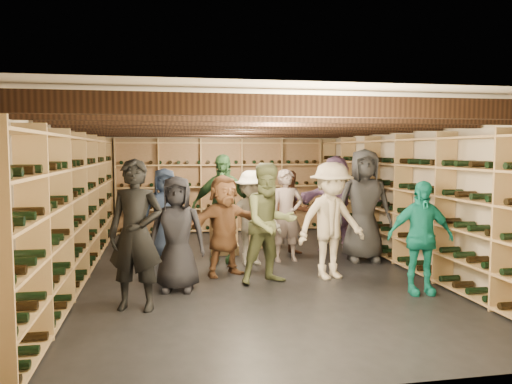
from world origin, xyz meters
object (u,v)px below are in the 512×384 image
Objects in this scene: crate_stack_right at (224,231)px; person_1 at (136,235)px; crate_loose at (225,249)px; person_4 at (420,237)px; crate_stack_left at (262,234)px; person_2 at (270,223)px; person_7 at (287,215)px; person_0 at (177,234)px; person_5 at (224,225)px; person_6 at (165,214)px; person_3 at (331,221)px; person_8 at (291,213)px; person_9 at (252,218)px; person_11 at (336,203)px; person_12 at (364,205)px; person_10 at (222,208)px.

crate_stack_right is 4.37m from person_1.
crate_loose is 3.76m from person_4.
crate_stack_left is 4.19m from person_1.
person_2 is 1.09× the size of person_7.
person_0 is 1.02m from person_5.
person_0 is at bearing -121.62° from crate_stack_left.
person_7 is (0.59, 1.32, -0.07)m from person_2.
person_6 is at bearing 103.03° from person_5.
person_3 reaches higher than person_8.
person_8 reaches higher than person_4.
person_9 is (0.52, 0.60, 0.02)m from person_5.
crate_stack_right is at bearing 83.82° from crate_loose.
person_5 reaches higher than person_4.
person_3 is 1.09× the size of person_7.
crate_loose is at bearing 62.47° from person_5.
person_1 is at bearing -167.19° from person_2.
person_11 is (2.11, 0.00, 0.81)m from crate_loose.
person_2 is at bearing -98.93° from crate_stack_left.
person_12 reaches higher than person_7.
crate_stack_right is at bearing 123.07° from person_8.
person_0 is 2.39m from person_7.
crate_stack_left is 0.38× the size of person_4.
person_6 reaches higher than person_4.
person_3 is at bearing -76.14° from person_7.
person_9 is at bearing -83.76° from crate_stack_right.
person_1 reaches higher than person_9.
crate_stack_left is 0.36× the size of person_7.
person_4 is 3.33m from person_10.
person_12 is at bearing 17.70° from person_2.
crate_stack_left is at bearing 43.99° from person_5.
crate_stack_left is at bearing 67.29° from person_0.
person_1 reaches higher than person_5.
person_11 is (1.31, -0.55, 0.64)m from crate_stack_left.
crate_stack_right is 3.06m from person_12.
person_0 is at bearing 172.20° from person_3.
person_4 is (3.14, -0.72, -0.03)m from person_0.
crate_stack_left is 2.07m from person_6.
person_5 is (-1.52, 0.47, -0.10)m from person_3.
person_12 reaches higher than person_1.
person_0 reaches higher than person_8.
person_8 is (2.24, -0.07, -0.03)m from person_6.
person_2 is at bearing 171.91° from person_3.
person_2 is 0.96× the size of person_11.
person_10 is (-1.28, -0.33, 0.15)m from person_8.
person_9 is (0.34, -0.91, 0.69)m from crate_loose.
person_6 is 0.87× the size of person_10.
person_5 is at bearing 53.65° from person_0.
person_11 is at bearing 99.47° from person_4.
person_1 reaches higher than person_6.
person_12 reaches higher than person_11.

